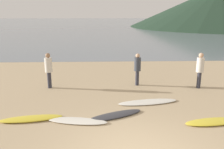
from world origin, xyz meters
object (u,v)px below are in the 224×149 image
at_px(surfboard_1, 77,121).
at_px(person_0, 49,68).
at_px(surfboard_0, 31,119).
at_px(surfboard_2, 115,115).
at_px(person_1, 200,68).
at_px(person_2, 137,67).
at_px(surfboard_3, 148,102).
at_px(surfboard_4, 214,122).

distance_m(surfboard_1, person_0, 4.15).
bearing_deg(surfboard_0, person_0, 82.39).
distance_m(surfboard_0, person_0, 3.60).
xyz_separation_m(surfboard_0, person_0, (-0.11, 3.48, 0.92)).
bearing_deg(surfboard_2, person_1, 12.11).
relative_size(surfboard_2, person_1, 1.22).
bearing_deg(person_2, person_1, 22.16).
xyz_separation_m(surfboard_0, surfboard_3, (4.15, 1.40, -0.02)).
relative_size(surfboard_2, person_2, 1.30).
bearing_deg(surfboard_1, surfboard_3, 41.46).
xyz_separation_m(surfboard_4, person_2, (-1.91, 4.20, 0.87)).
bearing_deg(surfboard_3, surfboard_1, -157.70).
height_order(person_0, person_2, person_0).
relative_size(person_0, person_2, 1.06).
height_order(surfboard_4, person_2, person_2).
height_order(surfboard_1, surfboard_2, surfboard_2).
bearing_deg(surfboard_2, surfboard_4, -35.82).
relative_size(surfboard_0, surfboard_4, 1.04).
bearing_deg(surfboard_2, person_2, 46.29).
height_order(surfboard_1, person_2, person_2).
bearing_deg(surfboard_0, surfboard_3, 9.12).
bearing_deg(surfboard_4, person_2, 106.07).
height_order(surfboard_2, person_2, person_2).
xyz_separation_m(surfboard_1, person_1, (5.31, 3.42, 0.94)).
xyz_separation_m(surfboard_1, person_2, (2.50, 3.97, 0.88)).
height_order(surfboard_0, surfboard_1, surfboard_0).
xyz_separation_m(surfboard_3, person_2, (-0.11, 2.36, 0.88)).
distance_m(surfboard_2, surfboard_4, 3.22).
height_order(surfboard_0, surfboard_3, surfboard_0).
xyz_separation_m(surfboard_1, surfboard_2, (1.26, 0.40, 0.00)).
height_order(surfboard_1, person_1, person_1).
distance_m(surfboard_0, person_1, 7.62).
bearing_deg(surfboard_3, person_2, 83.35).
bearing_deg(person_0, surfboard_0, 103.13).
xyz_separation_m(surfboard_1, surfboard_3, (2.61, 1.61, -0.01)).
height_order(surfboard_1, surfboard_3, surfboard_1).
relative_size(surfboard_0, surfboard_1, 1.02).
height_order(surfboard_1, surfboard_4, surfboard_4).
distance_m(person_1, person_2, 2.87).
xyz_separation_m(surfboard_1, surfboard_4, (4.41, -0.23, 0.01)).
relative_size(surfboard_3, person_0, 1.45).
distance_m(surfboard_1, person_1, 6.38).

